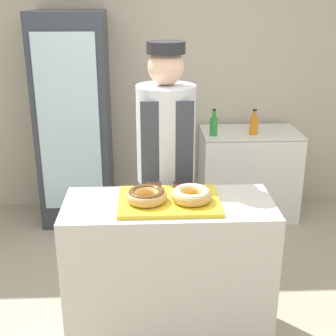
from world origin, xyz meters
TOP-DOWN VIEW (x-y plane):
  - ground_plane at (0.00, 0.00)m, footprint 14.00×14.00m
  - wall_back at (0.00, 2.13)m, footprint 8.00×0.06m
  - display_counter at (0.00, 0.00)m, footprint 1.23×0.53m
  - serving_tray at (0.00, 0.00)m, footprint 0.58×0.43m
  - donut_chocolate_glaze at (-0.13, -0.03)m, footprint 0.24×0.24m
  - donut_light_glaze at (0.13, -0.03)m, footprint 0.24×0.24m
  - brownie_back_left at (-0.08, 0.15)m, footprint 0.09×0.09m
  - brownie_back_right at (0.08, 0.15)m, footprint 0.09×0.09m
  - baker_person at (0.01, 0.54)m, footprint 0.40×0.40m
  - beverage_fridge at (-0.80, 1.78)m, footprint 0.64×0.59m
  - chest_freezer at (0.87, 1.78)m, footprint 0.93×0.56m
  - bottle_green at (0.49, 1.66)m, footprint 0.07×0.07m
  - bottle_orange at (0.87, 1.68)m, footprint 0.08×0.08m

SIDE VIEW (x-z plane):
  - ground_plane at x=0.00m, z-range 0.00..0.00m
  - chest_freezer at x=0.87m, z-range 0.00..0.86m
  - display_counter at x=0.00m, z-range 0.00..0.94m
  - bottle_orange at x=0.87m, z-range 0.83..1.07m
  - serving_tray at x=0.00m, z-range 0.94..0.96m
  - baker_person at x=0.01m, z-range 0.05..1.86m
  - bottle_green at x=0.49m, z-range 0.83..1.08m
  - beverage_fridge at x=-0.80m, z-range 0.00..1.96m
  - brownie_back_left at x=-0.08m, z-range 0.96..1.00m
  - brownie_back_right at x=0.08m, z-range 0.96..1.00m
  - donut_chocolate_glaze at x=-0.13m, z-range 0.97..1.04m
  - donut_light_glaze at x=0.13m, z-range 0.97..1.04m
  - wall_back at x=0.00m, z-range 0.00..2.70m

